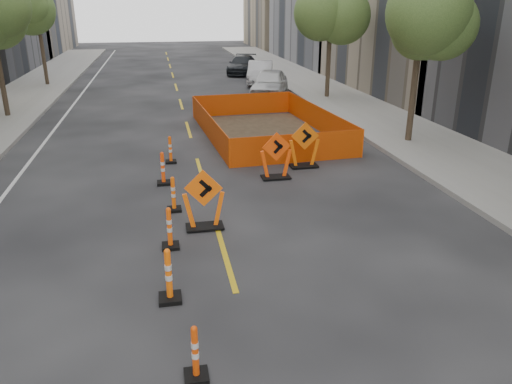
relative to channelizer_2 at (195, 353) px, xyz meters
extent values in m
cube|color=gray|center=(9.94, 11.66, -0.38)|extent=(4.00, 90.00, 0.15)
cylinder|color=#382B1E|center=(-7.46, 19.66, 1.12)|extent=(0.24, 0.24, 3.15)
cylinder|color=#382B1E|center=(-7.46, 29.66, 1.12)|extent=(0.24, 0.24, 3.15)
sphere|color=#355B27|center=(-7.46, 29.66, 4.09)|extent=(2.80, 2.80, 2.80)
cylinder|color=#382B1E|center=(9.34, 11.66, 1.12)|extent=(0.24, 0.24, 3.15)
sphere|color=#355B27|center=(9.34, 11.66, 4.09)|extent=(2.80, 2.80, 2.80)
cylinder|color=#382B1E|center=(9.34, 21.66, 1.12)|extent=(0.24, 0.24, 3.15)
sphere|color=#355B27|center=(9.34, 21.66, 4.09)|extent=(2.80, 2.80, 2.80)
imported|color=silver|center=(6.17, 22.72, 0.36)|extent=(3.39, 5.16, 1.63)
imported|color=#B5B5BB|center=(6.70, 28.02, 0.30)|extent=(2.65, 4.85, 1.52)
imported|color=black|center=(6.35, 33.30, 0.23)|extent=(3.29, 5.13, 1.38)
camera|label=1|loc=(-0.28, -6.01, 4.77)|focal=35.00mm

